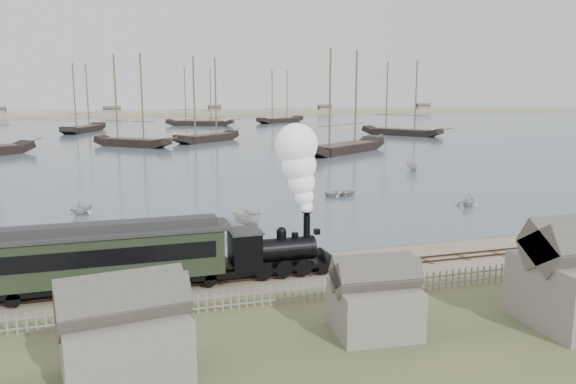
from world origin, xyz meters
name	(u,v)px	position (x,y,z in m)	size (l,w,h in m)	color
ground	(271,266)	(0.00, 0.00, 0.00)	(600.00, 600.00, 0.00)	gray
harbor_water	(142,125)	(0.00, 170.00, 0.03)	(600.00, 336.00, 0.06)	#445561
rail_track	(280,275)	(0.00, -2.00, 0.04)	(120.00, 1.80, 0.16)	#3D2721
picket_fence_west	(191,315)	(-6.50, -7.00, 0.00)	(19.00, 0.10, 1.20)	slate
picket_fence_east	(493,283)	(12.50, -7.50, 0.00)	(15.00, 0.10, 1.20)	slate
shed_left	(127,378)	(-10.00, -13.00, 0.00)	(5.00, 4.00, 4.10)	slate
shed_mid	(374,333)	(2.00, -12.00, 0.00)	(4.00, 3.50, 3.60)	slate
far_spit	(134,116)	(0.00, 250.00, 0.00)	(500.00, 20.00, 1.80)	tan
locomotive	(296,209)	(1.12, -2.00, 4.43)	(7.71, 2.88, 9.61)	black
passenger_coach	(102,255)	(-11.06, -2.00, 2.36)	(15.47, 2.98, 3.76)	black
beached_dinghy	(91,272)	(-11.87, 1.03, 0.44)	(4.27, 3.05, 0.88)	beige
rowboat_1	(82,207)	(-13.37, 21.46, 0.76)	(2.66, 2.30, 1.40)	beige
rowboat_2	(246,218)	(0.88, 11.69, 0.81)	(3.89, 1.46, 1.50)	beige
rowboat_3	(341,193)	(14.75, 22.76, 0.45)	(3.81, 2.72, 0.79)	beige
rowboat_4	(469,200)	(25.25, 13.43, 0.77)	(2.68, 2.31, 1.41)	beige
rowboat_5	(412,166)	(32.80, 38.57, 0.77)	(3.66, 1.38, 1.41)	beige
schooner_2	(130,100)	(-6.17, 90.35, 10.06)	(18.58, 4.29, 20.00)	black
schooner_3	(206,99)	(11.39, 97.56, 10.06)	(19.65, 4.54, 20.00)	black
schooner_4	(345,101)	(33.14, 65.60, 10.06)	(24.62, 5.68, 20.00)	black
schooner_5	(403,98)	(65.10, 101.12, 10.06)	(22.65, 5.23, 20.00)	black
schooner_7	(82,98)	(-18.19, 140.21, 10.06)	(22.29, 5.14, 20.00)	black
schooner_8	(199,97)	(19.00, 160.51, 10.06)	(23.45, 5.41, 20.00)	black
schooner_9	(280,96)	(51.44, 170.94, 10.06)	(23.34, 5.39, 20.00)	black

